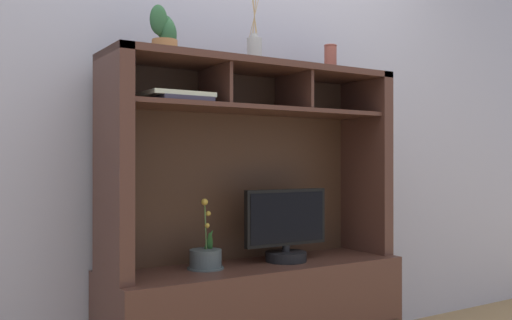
{
  "coord_description": "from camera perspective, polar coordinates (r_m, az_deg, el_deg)",
  "views": [
    {
      "loc": [
        -1.38,
        -2.2,
        0.98
      ],
      "look_at": [
        0.0,
        0.0,
        0.99
      ],
      "focal_mm": 39.54,
      "sensor_mm": 36.0,
      "label": 1
    }
  ],
  "objects": [
    {
      "name": "potted_orchid",
      "position": [
        2.5,
        -5.13,
        -9.88
      ],
      "size": [
        0.16,
        0.16,
        0.31
      ],
      "color": "#444F51",
      "rests_on": "media_console"
    },
    {
      "name": "magazine_stack_left",
      "position": [
        2.39,
        -7.95,
        6.28
      ],
      "size": [
        0.28,
        0.22,
        0.04
      ],
      "color": "#3B374A",
      "rests_on": "media_console"
    },
    {
      "name": "ceramic_vase",
      "position": [
        2.92,
        7.54,
        10.13
      ],
      "size": [
        0.07,
        0.07,
        0.14
      ],
      "color": "brown",
      "rests_on": "media_console"
    },
    {
      "name": "tv_monitor",
      "position": [
        2.66,
        3.06,
        -7.02
      ],
      "size": [
        0.44,
        0.19,
        0.34
      ],
      "color": "black",
      "rests_on": "media_console"
    },
    {
      "name": "diffuser_bottle",
      "position": [
        2.65,
        -0.16,
        11.04
      ],
      "size": [
        0.07,
        0.07,
        0.31
      ],
      "color": "#AEAEAA",
      "rests_on": "media_console"
    },
    {
      "name": "media_console",
      "position": [
        2.66,
        -0.09,
        -12.33
      ],
      "size": [
        1.4,
        0.49,
        1.43
      ],
      "color": "#482A22",
      "rests_on": "ground"
    },
    {
      "name": "potted_succulent",
      "position": [
        2.43,
        -9.23,
        12.57
      ],
      "size": [
        0.13,
        0.12,
        0.19
      ],
      "color": "#B77843",
      "rests_on": "media_console"
    },
    {
      "name": "back_wall",
      "position": [
        2.85,
        -2.83,
        8.25
      ],
      "size": [
        6.0,
        0.02,
        2.8
      ],
      "primitive_type": "cube",
      "color": "#AEADBE",
      "rests_on": "ground"
    }
  ]
}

